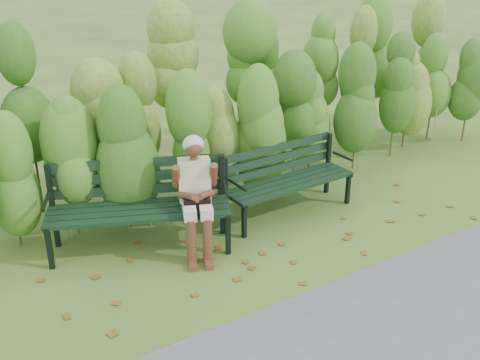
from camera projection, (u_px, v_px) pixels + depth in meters
ground at (256, 251)px, 6.39m from camera, size 80.00×80.00×0.00m
hedge_band at (179, 105)px, 7.32m from camera, size 11.04×1.67×2.42m
leaf_litter at (300, 246)px, 6.49m from camera, size 5.77×2.12×0.01m
bench_left at (139, 199)px, 6.27m from camera, size 2.10×1.38×1.00m
bench_right at (285, 174)px, 7.11m from camera, size 1.75×0.61×0.87m
seated_woman at (196, 188)px, 6.11m from camera, size 0.59×0.79×1.33m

